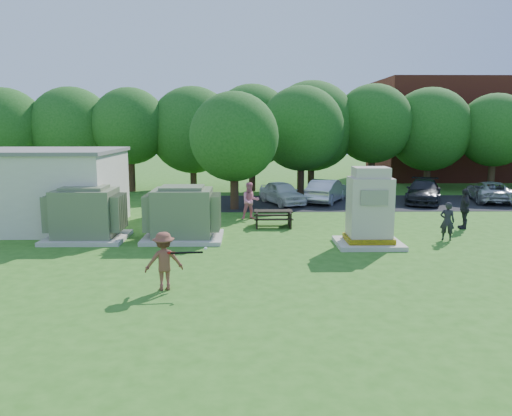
{
  "coord_description": "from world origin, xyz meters",
  "views": [
    {
      "loc": [
        -0.32,
        -14.36,
        4.35
      ],
      "look_at": [
        0.0,
        4.0,
        1.3
      ],
      "focal_mm": 35.0,
      "sensor_mm": 36.0,
      "label": 1
    }
  ],
  "objects_px": {
    "batter": "(164,261)",
    "person_by_generator": "(447,221)",
    "generator_cabinet": "(369,212)",
    "picnic_table": "(273,216)",
    "transformer_right": "(183,215)",
    "person_at_picnic": "(250,201)",
    "transformer_left": "(86,215)",
    "car_silver_b": "(490,191)",
    "person_walking_right": "(464,209)",
    "car_white": "(282,193)",
    "car_silver_a": "(327,191)",
    "car_dark": "(423,191)"
  },
  "relations": [
    {
      "from": "person_by_generator",
      "to": "car_white",
      "type": "height_order",
      "value": "person_by_generator"
    },
    {
      "from": "transformer_left",
      "to": "picnic_table",
      "type": "relative_size",
      "value": 1.81
    },
    {
      "from": "person_at_picnic",
      "to": "car_silver_b",
      "type": "xyz_separation_m",
      "value": [
        13.82,
        5.21,
        -0.28
      ]
    },
    {
      "from": "person_walking_right",
      "to": "person_by_generator",
      "type": "bearing_deg",
      "value": -27.0
    },
    {
      "from": "batter",
      "to": "car_silver_b",
      "type": "bearing_deg",
      "value": -151.82
    },
    {
      "from": "transformer_right",
      "to": "picnic_table",
      "type": "xyz_separation_m",
      "value": [
        3.6,
        2.4,
        -0.53
      ]
    },
    {
      "from": "generator_cabinet",
      "to": "person_by_generator",
      "type": "bearing_deg",
      "value": 14.37
    },
    {
      "from": "generator_cabinet",
      "to": "transformer_left",
      "type": "bearing_deg",
      "value": 173.88
    },
    {
      "from": "person_walking_right",
      "to": "car_silver_a",
      "type": "xyz_separation_m",
      "value": [
        -4.7,
        7.4,
        -0.2
      ]
    },
    {
      "from": "car_silver_b",
      "to": "car_white",
      "type": "bearing_deg",
      "value": 15.57
    },
    {
      "from": "person_walking_right",
      "to": "car_white",
      "type": "height_order",
      "value": "person_walking_right"
    },
    {
      "from": "person_at_picnic",
      "to": "car_dark",
      "type": "height_order",
      "value": "person_at_picnic"
    },
    {
      "from": "person_by_generator",
      "to": "person_walking_right",
      "type": "relative_size",
      "value": 0.86
    },
    {
      "from": "car_silver_b",
      "to": "person_walking_right",
      "type": "bearing_deg",
      "value": 70.25
    },
    {
      "from": "person_by_generator",
      "to": "car_silver_b",
      "type": "height_order",
      "value": "person_by_generator"
    },
    {
      "from": "car_silver_b",
      "to": "transformer_right",
      "type": "bearing_deg",
      "value": 42.16
    },
    {
      "from": "picnic_table",
      "to": "car_silver_a",
      "type": "relative_size",
      "value": 0.41
    },
    {
      "from": "car_silver_a",
      "to": "transformer_left",
      "type": "bearing_deg",
      "value": 65.66
    },
    {
      "from": "transformer_left",
      "to": "car_dark",
      "type": "bearing_deg",
      "value": 29.12
    },
    {
      "from": "picnic_table",
      "to": "car_silver_a",
      "type": "xyz_separation_m",
      "value": [
        3.4,
        6.85,
        0.22
      ]
    },
    {
      "from": "picnic_table",
      "to": "transformer_left",
      "type": "bearing_deg",
      "value": -161.8
    },
    {
      "from": "car_dark",
      "to": "person_walking_right",
      "type": "bearing_deg",
      "value": -75.0
    },
    {
      "from": "car_silver_a",
      "to": "car_white",
      "type": "bearing_deg",
      "value": 36.65
    },
    {
      "from": "transformer_right",
      "to": "person_at_picnic",
      "type": "distance_m",
      "value": 4.89
    },
    {
      "from": "person_walking_right",
      "to": "car_silver_b",
      "type": "distance_m",
      "value": 8.88
    },
    {
      "from": "generator_cabinet",
      "to": "batter",
      "type": "bearing_deg",
      "value": -143.96
    },
    {
      "from": "batter",
      "to": "person_by_generator",
      "type": "xyz_separation_m",
      "value": [
        9.85,
        5.66,
        -0.05
      ]
    },
    {
      "from": "batter",
      "to": "car_white",
      "type": "relative_size",
      "value": 0.42
    },
    {
      "from": "transformer_left",
      "to": "person_by_generator",
      "type": "xyz_separation_m",
      "value": [
        13.81,
        -0.32,
        -0.23
      ]
    },
    {
      "from": "picnic_table",
      "to": "car_silver_a",
      "type": "height_order",
      "value": "car_silver_a"
    },
    {
      "from": "transformer_right",
      "to": "transformer_left",
      "type": "bearing_deg",
      "value": 180.0
    },
    {
      "from": "person_by_generator",
      "to": "car_silver_b",
      "type": "xyz_separation_m",
      "value": [
        6.33,
        9.66,
        -0.15
      ]
    },
    {
      "from": "car_dark",
      "to": "person_by_generator",
      "type": "bearing_deg",
      "value": -83.04
    },
    {
      "from": "transformer_right",
      "to": "picnic_table",
      "type": "height_order",
      "value": "transformer_right"
    },
    {
      "from": "car_silver_a",
      "to": "car_dark",
      "type": "bearing_deg",
      "value": -157.67
    },
    {
      "from": "picnic_table",
      "to": "person_by_generator",
      "type": "xyz_separation_m",
      "value": [
        6.51,
        -2.72,
        0.29
      ]
    },
    {
      "from": "person_by_generator",
      "to": "car_dark",
      "type": "distance_m",
      "value": 9.62
    },
    {
      "from": "person_at_picnic",
      "to": "car_white",
      "type": "distance_m",
      "value": 4.92
    },
    {
      "from": "generator_cabinet",
      "to": "picnic_table",
      "type": "xyz_separation_m",
      "value": [
        -3.31,
        3.54,
        -0.81
      ]
    },
    {
      "from": "car_dark",
      "to": "batter",
      "type": "bearing_deg",
      "value": -108.0
    },
    {
      "from": "person_at_picnic",
      "to": "car_white",
      "type": "relative_size",
      "value": 0.47
    },
    {
      "from": "transformer_right",
      "to": "car_silver_b",
      "type": "height_order",
      "value": "transformer_right"
    },
    {
      "from": "transformer_right",
      "to": "person_at_picnic",
      "type": "bearing_deg",
      "value": 57.68
    },
    {
      "from": "generator_cabinet",
      "to": "car_silver_b",
      "type": "bearing_deg",
      "value": 47.72
    },
    {
      "from": "transformer_left",
      "to": "batter",
      "type": "relative_size",
      "value": 1.91
    },
    {
      "from": "picnic_table",
      "to": "batter",
      "type": "distance_m",
      "value": 9.02
    },
    {
      "from": "generator_cabinet",
      "to": "person_at_picnic",
      "type": "relative_size",
      "value": 1.65
    },
    {
      "from": "generator_cabinet",
      "to": "car_white",
      "type": "xyz_separation_m",
      "value": [
        -2.49,
        9.84,
        -0.63
      ]
    },
    {
      "from": "transformer_left",
      "to": "person_at_picnic",
      "type": "xyz_separation_m",
      "value": [
        6.31,
        4.13,
        -0.1
      ]
    },
    {
      "from": "person_walking_right",
      "to": "car_dark",
      "type": "xyz_separation_m",
      "value": [
        0.78,
        7.17,
        -0.21
      ]
    }
  ]
}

